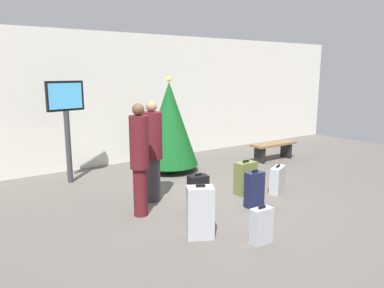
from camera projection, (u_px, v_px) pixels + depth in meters
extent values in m
plane|color=#514C47|center=(211.00, 201.00, 6.96)|extent=(16.00, 16.00, 0.00)
cube|color=beige|center=(124.00, 99.00, 9.70)|extent=(16.00, 0.20, 3.38)
cylinder|color=#4C3319|center=(170.00, 167.00, 9.07)|extent=(0.12, 0.12, 0.16)
cone|color=#0F4719|center=(169.00, 124.00, 8.86)|extent=(1.37, 1.37, 2.00)
sphere|color=#F2D84C|center=(169.00, 79.00, 8.65)|extent=(0.12, 0.12, 0.12)
sphere|color=yellow|center=(173.00, 140.00, 9.43)|extent=(0.08, 0.08, 0.08)
sphere|color=silver|center=(169.00, 96.00, 8.84)|extent=(0.08, 0.08, 0.08)
sphere|color=yellow|center=(176.00, 137.00, 9.35)|extent=(0.08, 0.08, 0.08)
sphere|color=blue|center=(175.00, 102.00, 8.86)|extent=(0.08, 0.08, 0.08)
sphere|color=yellow|center=(163.00, 108.00, 8.91)|extent=(0.08, 0.08, 0.08)
sphere|color=yellow|center=(154.00, 134.00, 9.01)|extent=(0.08, 0.08, 0.08)
cylinder|color=#333338|center=(68.00, 147.00, 8.00)|extent=(0.12, 0.12, 1.58)
cube|color=black|center=(65.00, 96.00, 7.78)|extent=(0.82, 0.23, 0.63)
cube|color=#4CB2F2|center=(66.00, 96.00, 7.75)|extent=(0.73, 0.14, 0.54)
cube|color=brown|center=(274.00, 144.00, 10.11)|extent=(1.39, 0.44, 0.06)
cube|color=black|center=(260.00, 155.00, 9.87)|extent=(0.08, 0.35, 0.42)
cube|color=black|center=(286.00, 150.00, 10.45)|extent=(0.08, 0.35, 0.42)
cylinder|color=#4C1419|center=(140.00, 192.00, 6.20)|extent=(0.24, 0.24, 0.82)
cylinder|color=#4C1419|center=(139.00, 142.00, 6.03)|extent=(0.40, 0.40, 0.88)
sphere|color=brown|center=(138.00, 109.00, 5.93)|extent=(0.20, 0.20, 0.20)
cylinder|color=#333338|center=(153.00, 180.00, 6.91)|extent=(0.28, 0.28, 0.81)
cylinder|color=#4C1419|center=(152.00, 136.00, 6.75)|extent=(0.48, 0.48, 0.87)
sphere|color=#8C6647|center=(151.00, 107.00, 6.65)|extent=(0.20, 0.20, 0.20)
cube|color=#9EA0A5|center=(200.00, 212.00, 5.36)|extent=(0.46, 0.41, 0.77)
cube|color=black|center=(200.00, 186.00, 5.28)|extent=(0.13, 0.09, 0.04)
cube|color=black|center=(198.00, 194.00, 6.32)|extent=(0.36, 0.26, 0.66)
cube|color=black|center=(198.00, 174.00, 6.25)|extent=(0.12, 0.05, 0.04)
cube|color=#141938|center=(254.00, 190.00, 6.61)|extent=(0.35, 0.20, 0.64)
cube|color=black|center=(255.00, 171.00, 6.54)|extent=(0.12, 0.04, 0.04)
cube|color=#9EA0A5|center=(278.00, 179.00, 7.44)|extent=(0.53, 0.38, 0.52)
cube|color=black|center=(278.00, 166.00, 7.38)|extent=(0.17, 0.10, 0.04)
cube|color=#9EA0A5|center=(261.00, 226.00, 5.21)|extent=(0.33, 0.17, 0.52)
cube|color=black|center=(262.00, 207.00, 5.16)|extent=(0.11, 0.03, 0.04)
cube|color=#59602D|center=(245.00, 178.00, 7.32)|extent=(0.45, 0.27, 0.65)
cube|color=black|center=(246.00, 161.00, 7.26)|extent=(0.15, 0.04, 0.04)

